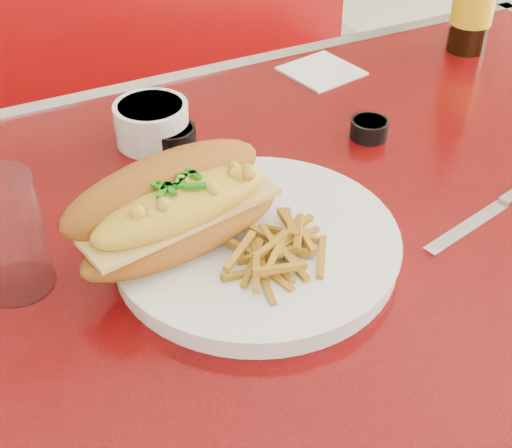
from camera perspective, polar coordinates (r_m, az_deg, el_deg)
name	(u,v)px	position (r m, az deg, el deg)	size (l,w,h in m)	color
diner_table	(344,294)	(0.98, 7.09, -5.57)	(1.23, 0.83, 0.77)	#BB0C0C
booth_bench_far	(157,184)	(1.76, -7.89, 3.20)	(1.20, 0.51, 0.90)	maroon
dinner_plate	(256,244)	(0.78, 0.00, -1.59)	(0.34, 0.34, 0.02)	white
mac_hoagie	(176,207)	(0.75, -6.43, 1.34)	(0.26, 0.16, 0.11)	#AA601B
fries_pile	(275,248)	(0.74, 1.52, -1.91)	(0.09, 0.09, 0.03)	#C38C21
fork	(293,202)	(0.83, 2.95, 1.80)	(0.08, 0.15, 0.00)	#BABABE
gravy_ramekin	(152,122)	(0.97, -8.34, 8.08)	(0.12, 0.12, 0.06)	white
sauce_cup_left	(173,137)	(0.96, -6.65, 6.92)	(0.07, 0.07, 0.03)	black
sauce_cup_right	(369,128)	(0.99, 9.06, 7.60)	(0.05, 0.05, 0.03)	black
water_tumbler	(7,236)	(0.75, -19.29, -0.88)	(0.07, 0.07, 0.13)	#ABC7DC
knife	(498,207)	(0.90, 18.76, 1.30)	(0.22, 0.07, 0.01)	#BABABE
paper_napkin	(322,71)	(1.17, 5.26, 12.09)	(0.11, 0.11, 0.00)	white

